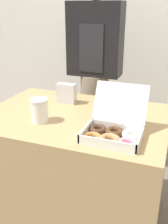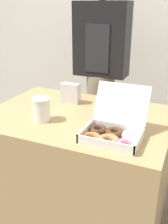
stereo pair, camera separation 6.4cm
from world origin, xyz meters
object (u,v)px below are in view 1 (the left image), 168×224
Objects in this scene: donut_box at (114,132)px; coffee_cup at (39,110)px; napkin_holder at (66,93)px; person_customer at (95,69)px.

donut_box reaches higher than coffee_cup.
napkin_holder is at bearing 137.54° from donut_box.
person_customer is (0.06, 0.80, 0.06)m from coffee_cup.
donut_box is 2.45× the size of napkin_holder.
coffee_cup is 0.33m from napkin_holder.
person_customer is at bearing 85.92° from coffee_cup.
donut_box is 0.94m from person_customer.
person_customer is at bearing 113.84° from donut_box.
napkin_holder is at bearing -94.85° from person_customer.
coffee_cup is at bearing 172.91° from donut_box.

